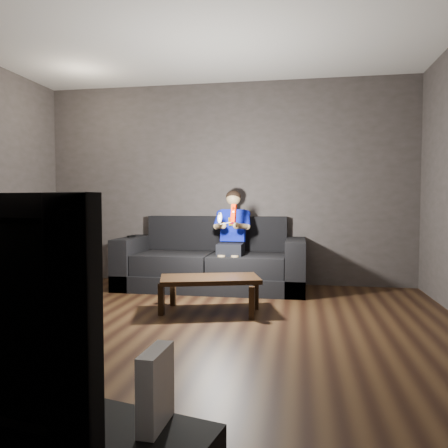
# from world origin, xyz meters

# --- Properties ---
(floor) EXTENTS (5.00, 5.00, 0.00)m
(floor) POSITION_xyz_m (0.00, 0.00, 0.00)
(floor) COLOR black
(floor) RESTS_ON ground
(back_wall) EXTENTS (5.00, 0.04, 2.70)m
(back_wall) POSITION_xyz_m (0.00, 2.50, 1.35)
(back_wall) COLOR #383431
(back_wall) RESTS_ON ground
(sofa) EXTENTS (2.35, 1.01, 0.91)m
(sofa) POSITION_xyz_m (-0.10, 2.11, 0.30)
(sofa) COLOR black
(sofa) RESTS_ON floor
(child) EXTENTS (0.46, 0.56, 1.13)m
(child) POSITION_xyz_m (0.17, 2.04, 0.75)
(child) COLOR black
(child) RESTS_ON sofa
(wii_remote_red) EXTENTS (0.07, 0.09, 0.21)m
(wii_remote_red) POSITION_xyz_m (0.25, 1.61, 0.97)
(wii_remote_red) COLOR red
(wii_remote_red) RESTS_ON child
(nunchuk_white) EXTENTS (0.06, 0.09, 0.14)m
(nunchuk_white) POSITION_xyz_m (0.09, 1.61, 0.92)
(nunchuk_white) COLOR silver
(nunchuk_white) RESTS_ON child
(wii_remote_black) EXTENTS (0.06, 0.15, 0.03)m
(wii_remote_black) POSITION_xyz_m (-1.16, 2.02, 0.65)
(wii_remote_black) COLOR black
(wii_remote_black) RESTS_ON sofa
(coffee_table) EXTENTS (1.07, 0.74, 0.35)m
(coffee_table) POSITION_xyz_m (0.12, 0.89, 0.31)
(coffee_table) COLOR black
(coffee_table) RESTS_ON floor
(wii_console) EXTENTS (0.06, 0.16, 0.21)m
(wii_console) POSITION_xyz_m (0.63, -2.27, 0.62)
(wii_console) COLOR silver
(wii_console) RESTS_ON media_console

